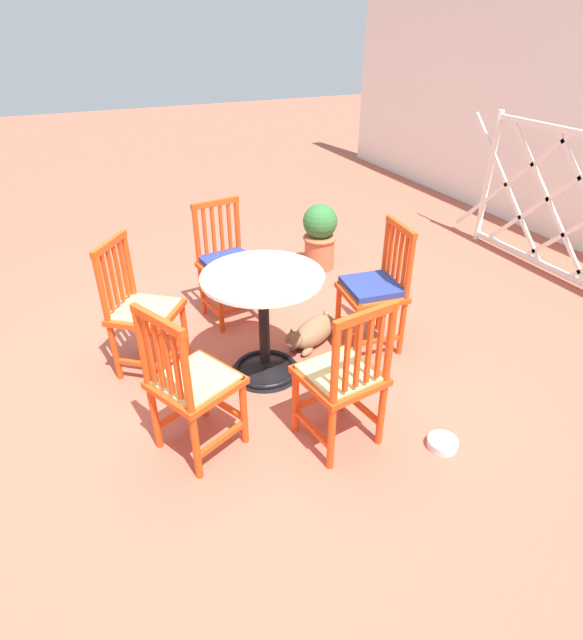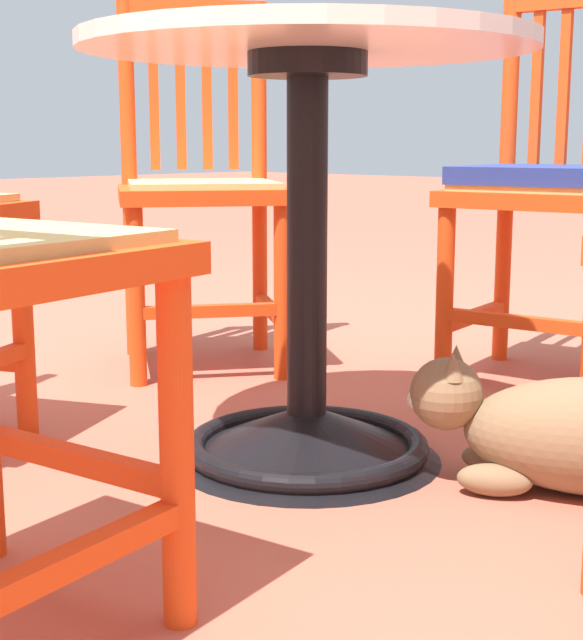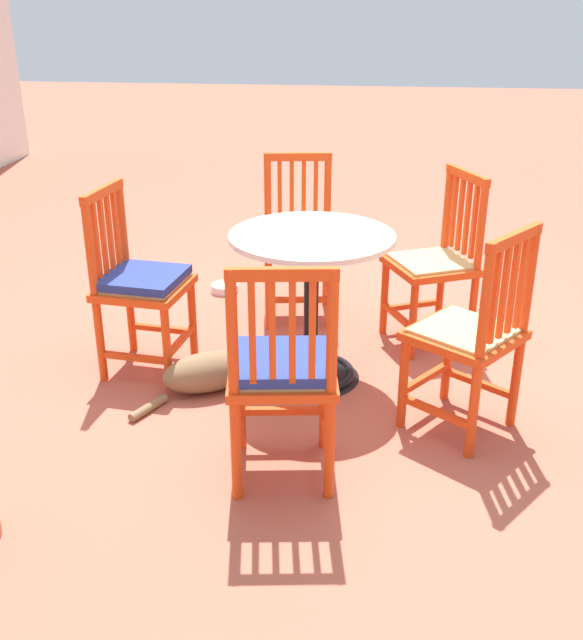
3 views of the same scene
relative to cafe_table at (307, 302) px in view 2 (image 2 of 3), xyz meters
name	(u,v)px [view 2 (image 2 of 3)]	position (x,y,z in m)	size (l,w,h in m)	color
ground_plane	(240,439)	(0.00, -0.17, -0.28)	(24.00, 24.00, 0.00)	#AD5642
cafe_table	(307,302)	(0.00, 0.00, 0.00)	(0.76, 0.76, 0.73)	black
orange_chair_by_planter	(551,191)	(-0.82, 0.03, 0.16)	(0.45, 0.45, 0.91)	#D64214
orange_chair_facing_out	(201,193)	(-0.39, -0.69, 0.15)	(0.56, 0.56, 0.91)	#D64214
tabby_cat	(579,435)	(-0.17, 0.43, -0.19)	(0.53, 0.58, 0.23)	brown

